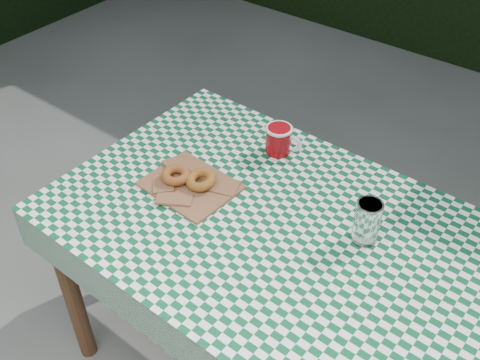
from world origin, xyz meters
name	(u,v)px	position (x,y,z in m)	size (l,w,h in m)	color
table	(268,305)	(0.18, 0.18, 0.38)	(1.26, 0.84, 0.75)	#52321C
tablecloth	(272,224)	(0.18, 0.18, 0.75)	(1.28, 0.86, 0.01)	#0B4A29
paper_bag	(190,185)	(-0.11, 0.16, 0.76)	(0.27, 0.22, 0.01)	brown
bagel_front	(176,175)	(-0.16, 0.15, 0.78)	(0.09, 0.09, 0.03)	brown
bagel_back	(201,180)	(-0.09, 0.18, 0.78)	(0.09, 0.09, 0.03)	#8D621D
coffee_mug	(279,139)	(0.00, 0.47, 0.80)	(0.17, 0.17, 0.09)	maroon
drinking_glass	(367,222)	(0.41, 0.29, 0.82)	(0.07, 0.07, 0.13)	white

